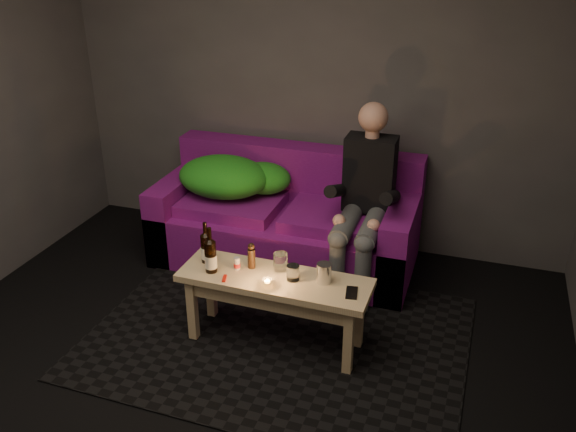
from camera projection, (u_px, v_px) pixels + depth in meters
name	position (u px, v px, depth m)	size (l,w,h in m)	color
floor	(195.00, 418.00, 3.26)	(4.50, 4.50, 0.00)	black
room	(215.00, 95.00, 2.96)	(4.50, 4.50, 4.50)	silver
rug	(278.00, 337.00, 3.90)	(2.34, 1.70, 0.01)	black
sofa	(287.00, 223.00, 4.71)	(1.96, 0.88, 0.84)	#740F73
green_blanket	(231.00, 177.00, 4.69)	(0.86, 0.59, 0.29)	green
person	(364.00, 197.00, 4.24)	(0.35, 0.81, 1.31)	black
coffee_table	(275.00, 289.00, 3.69)	(1.18, 0.39, 0.48)	tan
beer_bottle_a	(206.00, 248.00, 3.78)	(0.07, 0.07, 0.27)	black
beer_bottle_b	(211.00, 256.00, 3.67)	(0.07, 0.07, 0.30)	black
salt_shaker	(237.00, 264.00, 3.72)	(0.04, 0.04, 0.08)	silver
pepper_mill	(252.00, 258.00, 3.73)	(0.05, 0.05, 0.13)	black
tumbler_back	(280.00, 261.00, 3.72)	(0.09, 0.09, 0.10)	white
tealight	(267.00, 283.00, 3.55)	(0.06, 0.06, 0.05)	white
tumbler_front	(293.00, 273.00, 3.61)	(0.08, 0.08, 0.10)	white
steel_cup	(324.00, 273.00, 3.58)	(0.09, 0.09, 0.12)	#BBBDC2
smartphone	(352.00, 293.00, 3.49)	(0.07, 0.13, 0.01)	black
red_lighter	(224.00, 278.00, 3.63)	(0.02, 0.07, 0.01)	red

